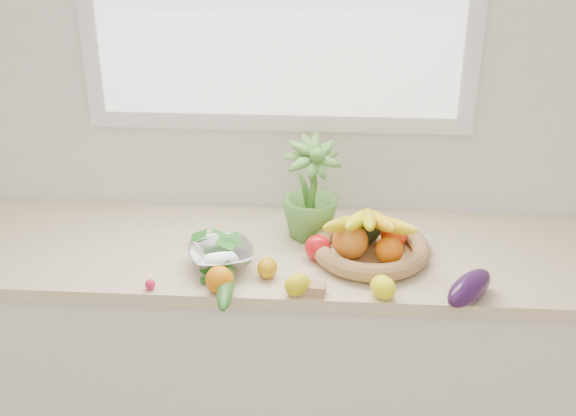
# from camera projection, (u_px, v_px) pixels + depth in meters

# --- Properties ---
(back_wall) EXTENTS (4.50, 0.02, 2.70)m
(back_wall) POSITION_uv_depth(u_px,v_px,m) (279.00, 85.00, 2.41)
(back_wall) COLOR white
(back_wall) RESTS_ON ground
(counter_cabinet) EXTENTS (2.20, 0.58, 0.86)m
(counter_cabinet) POSITION_uv_depth(u_px,v_px,m) (274.00, 363.00, 2.54)
(counter_cabinet) COLOR silver
(counter_cabinet) RESTS_ON ground
(countertop) EXTENTS (2.24, 0.62, 0.04)m
(countertop) POSITION_uv_depth(u_px,v_px,m) (273.00, 252.00, 2.35)
(countertop) COLOR beige
(countertop) RESTS_ON counter_cabinet
(orange_loose) EXTENTS (0.09, 0.09, 0.08)m
(orange_loose) POSITION_uv_depth(u_px,v_px,m) (219.00, 280.00, 2.08)
(orange_loose) COLOR orange
(orange_loose) RESTS_ON countertop
(lemon_a) EXTENTS (0.06, 0.08, 0.06)m
(lemon_a) POSITION_uv_depth(u_px,v_px,m) (267.00, 268.00, 2.16)
(lemon_a) COLOR orange
(lemon_a) RESTS_ON countertop
(lemon_b) EXTENTS (0.10, 0.10, 0.07)m
(lemon_b) POSITION_uv_depth(u_px,v_px,m) (297.00, 285.00, 2.07)
(lemon_b) COLOR #D0C20B
(lemon_b) RESTS_ON countertop
(lemon_c) EXTENTS (0.10, 0.11, 0.07)m
(lemon_c) POSITION_uv_depth(u_px,v_px,m) (383.00, 287.00, 2.05)
(lemon_c) COLOR #FFF60D
(lemon_c) RESTS_ON countertop
(apple) EXTENTS (0.09, 0.09, 0.08)m
(apple) POSITION_uv_depth(u_px,v_px,m) (318.00, 247.00, 2.25)
(apple) COLOR red
(apple) RESTS_ON countertop
(ginger) EXTENTS (0.11, 0.05, 0.03)m
(ginger) POSITION_uv_depth(u_px,v_px,m) (307.00, 289.00, 2.08)
(ginger) COLOR tan
(ginger) RESTS_ON countertop
(garlic_a) EXTENTS (0.06, 0.06, 0.04)m
(garlic_a) POSITION_uv_depth(u_px,v_px,m) (425.00, 247.00, 2.29)
(garlic_a) COLOR white
(garlic_a) RESTS_ON countertop
(garlic_b) EXTENTS (0.06, 0.06, 0.04)m
(garlic_b) POSITION_uv_depth(u_px,v_px,m) (423.00, 241.00, 2.33)
(garlic_b) COLOR white
(garlic_b) RESTS_ON countertop
(garlic_c) EXTENTS (0.07, 0.07, 0.05)m
(garlic_c) POSITION_uv_depth(u_px,v_px,m) (338.00, 255.00, 2.24)
(garlic_c) COLOR silver
(garlic_c) RESTS_ON countertop
(eggplant) EXTENTS (0.19, 0.21, 0.08)m
(eggplant) POSITION_uv_depth(u_px,v_px,m) (469.00, 288.00, 2.04)
(eggplant) COLOR #2C0F38
(eggplant) RESTS_ON countertop
(cucumber) EXTENTS (0.07, 0.28, 0.05)m
(cucumber) POSITION_uv_depth(u_px,v_px,m) (226.00, 284.00, 2.08)
(cucumber) COLOR #1B5218
(cucumber) RESTS_ON countertop
(radish) EXTENTS (0.04, 0.04, 0.03)m
(radish) POSITION_uv_depth(u_px,v_px,m) (150.00, 284.00, 2.10)
(radish) COLOR #E11C44
(radish) RESTS_ON countertop
(potted_herb) EXTENTS (0.25, 0.25, 0.34)m
(potted_herb) POSITION_uv_depth(u_px,v_px,m) (311.00, 190.00, 2.34)
(potted_herb) COLOR #4C8731
(potted_herb) RESTS_ON countertop
(fruit_basket) EXTENTS (0.37, 0.37, 0.19)m
(fruit_basket) POSITION_uv_depth(u_px,v_px,m) (370.00, 241.00, 2.26)
(fruit_basket) COLOR tan
(fruit_basket) RESTS_ON countertop
(colander_with_spinach) EXTENTS (0.25, 0.25, 0.11)m
(colander_with_spinach) POSITION_uv_depth(u_px,v_px,m) (221.00, 250.00, 2.20)
(colander_with_spinach) COLOR silver
(colander_with_spinach) RESTS_ON countertop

